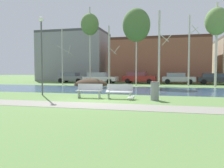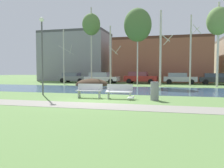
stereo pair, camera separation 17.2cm
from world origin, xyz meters
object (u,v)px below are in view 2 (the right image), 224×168
trash_bin (155,91)px  parked_wagon_fourth_silver (180,78)px  seagull (131,98)px  parked_sedan_second_white (101,77)px  bench_left (89,90)px  parked_suv_fifth_dark (217,78)px  bench_right (119,91)px  parked_van_nearest_grey (73,77)px  parked_hatch_third_red (140,77)px  streetlamp (42,43)px

trash_bin → parked_wagon_fourth_silver: 17.50m
seagull → parked_sedan_second_white: size_ratio=0.10×
bench_left → parked_sedan_second_white: size_ratio=0.35×
trash_bin → parked_suv_fifth_dark: parked_suv_fifth_dark is taller
bench_right → seagull: size_ratio=3.48×
seagull → parked_van_nearest_grey: size_ratio=0.11×
parked_hatch_third_red → parked_van_nearest_grey: bearing=-177.8°
bench_right → parked_wagon_fourth_silver: parked_wagon_fourth_silver is taller
bench_left → bench_right: (1.92, 0.00, 0.00)m
parked_sedan_second_white → parked_hatch_third_red: size_ratio=1.06×
trash_bin → bench_left: bearing=176.6°
bench_left → parked_suv_fifth_dark: 19.96m
seagull → parked_van_nearest_grey: bearing=123.3°
trash_bin → parked_wagon_fourth_silver: size_ratio=0.25×
seagull → bench_right: bearing=144.5°
parked_van_nearest_grey → parked_wagon_fourth_silver: bearing=1.5°
parked_suv_fifth_dark → parked_sedan_second_white: bearing=-177.2°
trash_bin → parked_suv_fifth_dark: 18.40m
parked_sedan_second_white → parked_wagon_fourth_silver: (10.33, 0.87, -0.02)m
bench_right → parked_suv_fifth_dark: (8.55, 16.99, 0.27)m
streetlamp → parked_hatch_third_red: streetlamp is taller
parked_hatch_third_red → parked_wagon_fourth_silver: (5.11, 0.01, -0.06)m
bench_right → parked_hatch_third_red: 17.16m
bench_left → parked_wagon_fourth_silver: 18.19m
seagull → parked_sedan_second_white: 18.26m
seagull → parked_hatch_third_red: 17.82m
bench_right → parked_suv_fifth_dark: size_ratio=0.38×
bench_right → parked_wagon_fourth_silver: bearing=76.4°
seagull → parked_suv_fifth_dark: bearing=66.3°
bench_left → seagull: 2.82m
parked_suv_fifth_dark → parked_hatch_third_red: bearing=179.2°
streetlamp → bench_left: bearing=-11.6°
parked_van_nearest_grey → parked_suv_fifth_dark: bearing=0.7°
bench_left → streetlamp: (-3.74, 0.77, 3.12)m
parked_hatch_third_red → streetlamp: bearing=-106.0°
parked_sedan_second_white → bench_left: bearing=-75.3°
bench_left → parked_wagon_fourth_silver: size_ratio=0.39×
bench_right → parked_sedan_second_white: 17.41m
parked_van_nearest_grey → parked_hatch_third_red: 9.61m
bench_left → parked_van_nearest_grey: parked_van_nearest_grey is taller
trash_bin → parked_sedan_second_white: parked_sedan_second_white is taller
trash_bin → streetlamp: 8.41m
seagull → parked_hatch_third_red: parked_hatch_third_red is taller
parked_hatch_third_red → bench_right: bearing=-86.8°
streetlamp → parked_hatch_third_red: size_ratio=1.21×
bench_right → streetlamp: 6.51m
streetlamp → parked_van_nearest_grey: bearing=107.1°
bench_right → streetlamp: size_ratio=0.30×
bench_right → trash_bin: 2.13m
parked_van_nearest_grey → parked_sedan_second_white: size_ratio=0.90×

